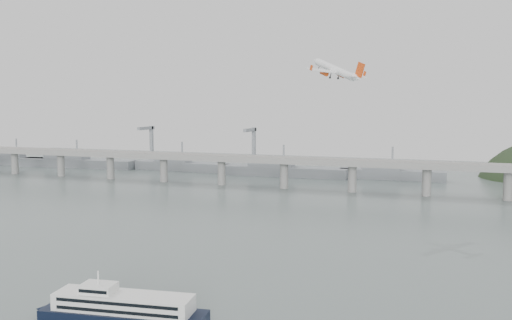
% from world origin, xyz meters
% --- Properties ---
extents(ground, '(900.00, 900.00, 0.00)m').
position_xyz_m(ground, '(0.00, 0.00, 0.00)').
color(ground, '#576563').
rests_on(ground, ground).
extents(bridge, '(800.00, 22.00, 23.90)m').
position_xyz_m(bridge, '(-1.15, 200.00, 17.65)').
color(bridge, gray).
rests_on(bridge, ground).
extents(distant_fleet, '(453.00, 60.90, 40.00)m').
position_xyz_m(distant_fleet, '(-155.36, 265.08, 6.22)').
color(distant_fleet, gray).
rests_on(distant_fleet, ground).
extents(ferry, '(77.87, 20.66, 14.71)m').
position_xyz_m(ferry, '(-1.22, -52.02, 3.99)').
color(ferry, black).
rests_on(ferry, ground).
extents(airliner, '(33.25, 32.16, 15.70)m').
position_xyz_m(airliner, '(28.40, 95.57, 78.58)').
color(airliner, white).
rests_on(airliner, ground).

